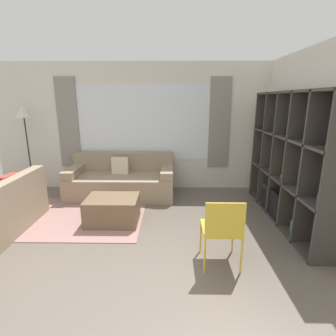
% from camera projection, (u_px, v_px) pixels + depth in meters
% --- Properties ---
extents(ground_plane, '(16.00, 16.00, 0.00)m').
position_uv_depth(ground_plane, '(114.00, 290.00, 2.75)').
color(ground_plane, '#665B51').
extents(wall_back, '(6.47, 0.11, 2.70)m').
position_uv_depth(wall_back, '(144.00, 127.00, 5.67)').
color(wall_back, silver).
rests_on(wall_back, ground_plane).
extents(wall_right, '(0.07, 4.54, 2.70)m').
position_uv_depth(wall_right, '(307.00, 140.00, 3.99)').
color(wall_right, silver).
rests_on(wall_right, ground_plane).
extents(area_rug, '(2.36, 1.70, 0.01)m').
position_uv_depth(area_rug, '(74.00, 216.00, 4.47)').
color(area_rug, gray).
rests_on(area_rug, ground_plane).
extents(shelving_unit, '(0.38, 2.53, 2.07)m').
position_uv_depth(shelving_unit, '(291.00, 161.00, 4.11)').
color(shelving_unit, '#232328').
rests_on(shelving_unit, ground_plane).
extents(couch_main, '(2.14, 0.97, 0.84)m').
position_uv_depth(couch_main, '(121.00, 181.00, 5.43)').
color(couch_main, gray).
rests_on(couch_main, ground_plane).
extents(ottoman, '(0.82, 0.61, 0.43)m').
position_uv_depth(ottoman, '(113.00, 210.00, 4.22)').
color(ottoman, brown).
rests_on(ottoman, ground_plane).
extents(floor_lamp, '(0.34, 0.34, 1.84)m').
position_uv_depth(floor_lamp, '(24.00, 117.00, 5.34)').
color(floor_lamp, black).
rests_on(floor_lamp, ground_plane).
extents(folding_chair, '(0.44, 0.46, 0.86)m').
position_uv_depth(folding_chair, '(222.00, 227.00, 3.02)').
color(folding_chair, gold).
rests_on(folding_chair, ground_plane).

